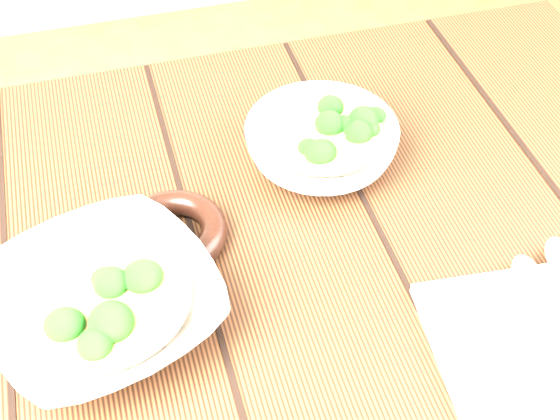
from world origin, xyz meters
name	(u,v)px	position (x,y,z in m)	size (l,w,h in m)	color
table	(230,344)	(0.00, 0.00, 0.63)	(1.20, 0.80, 0.75)	#392010
soup_bowl_front	(102,304)	(-0.13, -0.02, 0.78)	(0.28, 0.28, 0.06)	silver
soup_bowl_back	(321,144)	(0.15, 0.14, 0.78)	(0.18, 0.18, 0.06)	silver
trivet	(173,232)	(-0.04, 0.07, 0.76)	(0.12, 0.12, 0.03)	black
napkin	(557,347)	(0.29, -0.17, 0.76)	(0.23, 0.19, 0.01)	beige
spoon_left	(535,305)	(0.29, -0.13, 0.77)	(0.07, 0.19, 0.01)	#A4A091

